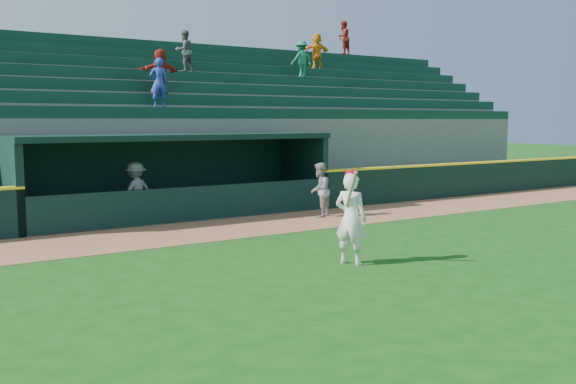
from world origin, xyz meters
The scene contains 9 objects.
ground centered at (0.00, 0.00, 0.00)m, with size 120.00×120.00×0.00m, color #174912.
warning_track centered at (0.00, 4.90, 0.01)m, with size 40.00×3.00×0.01m, color #99603D.
field_wall_right centered at (12.25, 6.55, 0.60)m, with size 15.50×0.30×1.20m, color black.
wall_stripe_right centered at (12.25, 6.55, 1.23)m, with size 15.50×0.32×0.06m, color yellow.
dugout_player_front centered at (3.47, 5.18, 0.81)m, with size 0.79×0.61×1.62m, color gray.
dugout_player_inside centered at (-1.27, 7.63, 0.84)m, with size 1.08×0.62×1.67m, color #ABABA6.
dugout centered at (0.00, 8.00, 1.36)m, with size 9.40×2.80×2.46m.
stands centered at (0.00, 12.57, 2.40)m, with size 34.50×6.25×7.55m.
batter_at_plate centered at (0.30, -0.21, 0.95)m, with size 0.69×0.87×1.91m.
Camera 1 is at (-7.64, -10.05, 2.86)m, focal length 40.00 mm.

